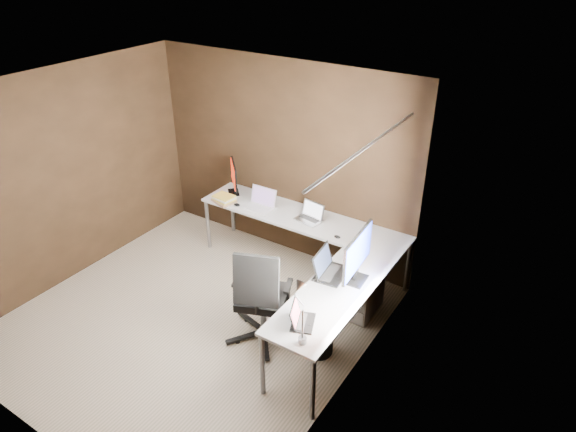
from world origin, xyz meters
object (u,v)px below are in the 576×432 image
object	(u,v)px
desk_lamp	(300,304)
book_stack	(224,199)
office_chair	(262,312)
laptop_black_small	(300,319)
drawer_pedestal	(358,287)
wastebasket	(319,339)
monitor_right	(358,254)
monitor_left	(234,176)
laptop_silver	(310,216)
laptop_black_big	(328,269)
laptop_white	(261,203)

from	to	relation	value
desk_lamp	book_stack	bearing A→B (deg)	142.32
book_stack	office_chair	xyz separation A→B (m)	(1.36, -1.10, -0.44)
laptop_black_small	office_chair	size ratio (longest dim) A/B	0.29
drawer_pedestal	desk_lamp	xyz separation A→B (m)	(0.11, -1.42, 0.76)
drawer_pedestal	office_chair	xyz separation A→B (m)	(-0.62, -0.95, 0.03)
laptop_black_small	wastebasket	bearing A→B (deg)	-15.54
monitor_right	monitor_left	bearing A→B (deg)	64.05
monitor_left	monitor_right	size ratio (longest dim) A/B	0.64
monitor_left	wastebasket	bearing A→B (deg)	14.25
monitor_right	laptop_silver	distance (m)	1.30
laptop_silver	office_chair	size ratio (longest dim) A/B	0.30
laptop_black_big	office_chair	world-z (taller)	office_chair
monitor_right	book_stack	distance (m)	2.24
book_stack	wastebasket	xyz separation A→B (m)	(1.96, -0.97, -0.61)
desk_lamp	wastebasket	xyz separation A→B (m)	(-0.14, 0.60, -0.90)
laptop_silver	monitor_left	bearing A→B (deg)	-174.35
laptop_silver	desk_lamp	size ratio (longest dim) A/B	0.64
laptop_black_small	book_stack	world-z (taller)	laptop_black_small
monitor_left	laptop_silver	distance (m)	1.21
laptop_white	wastebasket	xyz separation A→B (m)	(1.48, -1.10, -0.62)
drawer_pedestal	wastebasket	xyz separation A→B (m)	(-0.03, -0.82, -0.14)
wastebasket	monitor_right	bearing A→B (deg)	63.77
monitor_left	monitor_right	bearing A→B (deg)	24.28
book_stack	drawer_pedestal	bearing A→B (deg)	-4.32
laptop_white	laptop_black_big	bearing A→B (deg)	-30.09
wastebasket	laptop_black_big	bearing A→B (deg)	107.15
drawer_pedestal	monitor_right	size ratio (longest dim) A/B	0.92
book_stack	wastebasket	bearing A→B (deg)	-26.28
laptop_black_big	book_stack	size ratio (longest dim) A/B	1.27
monitor_right	laptop_white	xyz separation A→B (m)	(-1.66, 0.74, -0.25)
laptop_silver	laptop_black_big	world-z (taller)	laptop_black_big
laptop_white	office_chair	size ratio (longest dim) A/B	0.32
monitor_right	laptop_black_big	xyz separation A→B (m)	(-0.28, -0.05, -0.25)
laptop_white	desk_lamp	bearing A→B (deg)	-47.04
monitor_right	book_stack	size ratio (longest dim) A/B	2.00
laptop_black_small	drawer_pedestal	bearing A→B (deg)	-20.93
monitor_left	laptop_white	world-z (taller)	monitor_left
office_chair	desk_lamp	bearing A→B (deg)	-53.75
drawer_pedestal	laptop_black_big	xyz separation A→B (m)	(-0.13, -0.50, 0.49)
drawer_pedestal	wastebasket	size ratio (longest dim) A/B	1.84
laptop_black_big	laptop_white	bearing A→B (deg)	53.91
laptop_black_big	office_chair	size ratio (longest dim) A/B	0.37
book_stack	laptop_black_small	bearing A→B (deg)	-35.38
laptop_silver	laptop_black_small	size ratio (longest dim) A/B	1.04
laptop_black_big	wastebasket	size ratio (longest dim) A/B	1.28
laptop_white	laptop_black_big	xyz separation A→B (m)	(1.38, -0.78, 0.00)
laptop_silver	book_stack	size ratio (longest dim) A/B	1.04
monitor_left	laptop_white	bearing A→B (deg)	31.14
monitor_left	office_chair	world-z (taller)	monitor_left
drawer_pedestal	laptop_black_small	bearing A→B (deg)	-88.87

